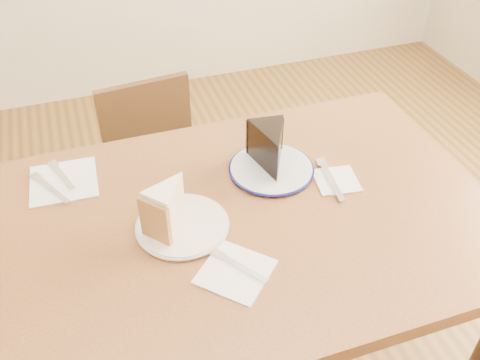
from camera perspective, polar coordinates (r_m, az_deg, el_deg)
name	(u,v)px	position (r m, az deg, el deg)	size (l,w,h in m)	color
table	(244,244)	(1.33, 0.39, -6.87)	(1.20, 0.80, 0.75)	#4C2A14
chair_far	(162,182)	(1.88, -8.32, -0.22)	(0.41, 0.41, 0.75)	black
plate_cream	(182,226)	(1.23, -6.16, -4.85)	(0.21, 0.21, 0.01)	white
plate_navy	(271,169)	(1.38, 3.36, 1.19)	(0.21, 0.21, 0.01)	silver
carrot_cake	(171,206)	(1.20, -7.41, -2.82)	(0.07, 0.10, 0.10)	beige
chocolate_cake	(271,151)	(1.35, 3.33, 3.09)	(0.09, 0.13, 0.10)	black
napkin_cream	(235,272)	(1.14, -0.50, -9.75)	(0.14, 0.14, 0.00)	white
napkin_navy	(336,180)	(1.37, 10.25, -0.04)	(0.11, 0.11, 0.00)	white
napkin_spare	(64,181)	(1.42, -18.30, -0.14)	(0.16, 0.16, 0.00)	white
fork_cream	(240,266)	(1.14, -0.01, -9.20)	(0.01, 0.14, 0.00)	silver
knife_navy	(331,179)	(1.37, 9.65, 0.09)	(0.02, 0.17, 0.00)	silver
fork_spare	(62,175)	(1.43, -18.46, 0.49)	(0.01, 0.14, 0.00)	white
knife_spare	(50,188)	(1.40, -19.60, -0.81)	(0.01, 0.16, 0.00)	silver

